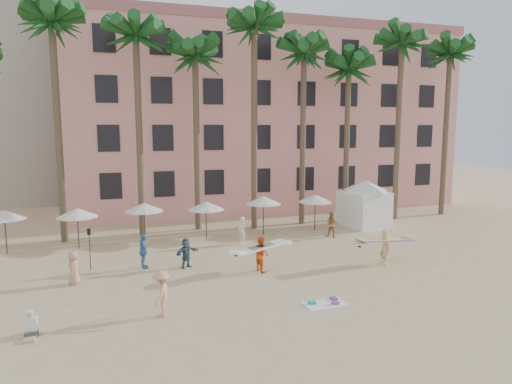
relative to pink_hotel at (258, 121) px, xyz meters
The scene contains 11 objects.
ground 28.09m from the pink_hotel, 105.07° to the right, with size 120.00×120.00×0.00m, color #D1B789.
pink_hotel is the anchor object (origin of this frame).
palm_row 13.71m from the pink_hotel, 120.56° to the right, with size 44.40×5.40×16.30m.
umbrella_row 17.73m from the pink_hotel, 126.53° to the right, with size 22.50×2.70×2.73m.
cabana 15.04m from the pink_hotel, 72.55° to the right, with size 5.35×5.35×3.50m.
beach_towel 27.95m from the pink_hotel, 101.69° to the right, with size 1.86×1.11×0.14m.
carrier_yellow 23.04m from the pink_hotel, 89.43° to the right, with size 3.55×1.25×1.92m.
carrier_white 23.30m from the pink_hotel, 107.40° to the right, with size 3.24×1.71×1.84m.
beachgoers 23.32m from the pink_hotel, 115.47° to the right, with size 16.80×10.94×1.87m.
paddle 24.64m from the pink_hotel, 129.62° to the right, with size 0.18×0.04×2.23m.
seated_man 31.82m from the pink_hotel, 123.06° to the right, with size 0.42×0.73×0.95m.
Camera 1 is at (-6.81, -16.98, 7.47)m, focal length 32.00 mm.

